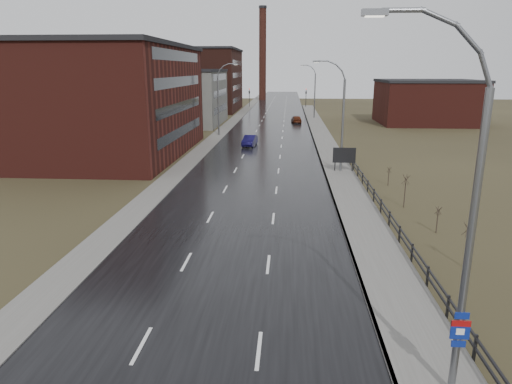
# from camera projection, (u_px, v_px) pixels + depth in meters

# --- Properties ---
(road) EXTENTS (14.00, 300.00, 0.06)m
(road) POSITION_uv_depth(u_px,v_px,m) (267.00, 138.00, 71.58)
(road) COLOR black
(road) RESTS_ON ground
(sidewalk_right) EXTENTS (3.20, 180.00, 0.18)m
(sidewalk_right) POSITION_uv_depth(u_px,v_px,m) (339.00, 174.00, 46.90)
(sidewalk_right) COLOR #595651
(sidewalk_right) RESTS_ON ground
(curb_right) EXTENTS (0.16, 180.00, 0.18)m
(curb_right) POSITION_uv_depth(u_px,v_px,m) (325.00, 173.00, 47.01)
(curb_right) COLOR slate
(curb_right) RESTS_ON ground
(sidewalk_left) EXTENTS (2.40, 260.00, 0.12)m
(sidewalk_left) POSITION_uv_depth(u_px,v_px,m) (216.00, 137.00, 72.14)
(sidewalk_left) COLOR #595651
(sidewalk_left) RESTS_ON ground
(warehouse_near) EXTENTS (22.44, 28.56, 13.50)m
(warehouse_near) POSITION_uv_depth(u_px,v_px,m) (94.00, 100.00, 56.82)
(warehouse_near) COLOR #471914
(warehouse_near) RESTS_ON ground
(warehouse_mid) EXTENTS (16.32, 20.40, 10.50)m
(warehouse_mid) POSITION_uv_depth(u_px,v_px,m) (180.00, 97.00, 88.78)
(warehouse_mid) COLOR slate
(warehouse_mid) RESTS_ON ground
(warehouse_far) EXTENTS (26.52, 24.48, 15.50)m
(warehouse_far) POSITION_uv_depth(u_px,v_px,m) (187.00, 80.00, 117.36)
(warehouse_far) COLOR #331611
(warehouse_far) RESTS_ON ground
(building_right) EXTENTS (18.36, 16.32, 8.50)m
(building_right) POSITION_uv_depth(u_px,v_px,m) (427.00, 102.00, 89.57)
(building_right) COLOR #471914
(building_right) RESTS_ON ground
(smokestack) EXTENTS (2.70, 2.70, 30.70)m
(smokestack) POSITION_uv_depth(u_px,v_px,m) (263.00, 54.00, 154.61)
(smokestack) COLOR #331611
(smokestack) RESTS_ON ground
(streetlight_main) EXTENTS (3.91, 0.29, 12.11)m
(streetlight_main) POSITION_uv_depth(u_px,v_px,m) (461.00, 223.00, 13.57)
(streetlight_main) COLOR slate
(streetlight_main) RESTS_ON ground
(streetlight_right_mid) EXTENTS (3.36, 0.28, 11.35)m
(streetlight_right_mid) POSITION_uv_depth(u_px,v_px,m) (340.00, 116.00, 46.37)
(streetlight_right_mid) COLOR slate
(streetlight_right_mid) RESTS_ON ground
(streetlight_left) EXTENTS (3.36, 0.28, 11.35)m
(streetlight_left) POSITION_uv_depth(u_px,v_px,m) (220.00, 99.00, 72.52)
(streetlight_left) COLOR slate
(streetlight_left) RESTS_ON ground
(streetlight_right_far) EXTENTS (3.36, 0.28, 11.35)m
(streetlight_right_far) POSITION_uv_depth(u_px,v_px,m) (313.00, 91.00, 98.36)
(streetlight_right_far) COLOR slate
(streetlight_right_far) RESTS_ON ground
(guardrail) EXTENTS (0.10, 53.05, 1.10)m
(guardrail) POSITION_uv_depth(u_px,v_px,m) (392.00, 220.00, 30.55)
(guardrail) COLOR black
(guardrail) RESTS_ON ground
(shrub_c) EXTENTS (0.61, 0.64, 2.57)m
(shrub_c) POSITION_uv_depth(u_px,v_px,m) (467.00, 244.00, 24.62)
(shrub_c) COLOR #382D23
(shrub_c) RESTS_ON ground
(shrub_d) EXTENTS (0.44, 0.46, 1.82)m
(shrub_d) POSITION_uv_depth(u_px,v_px,m) (437.00, 219.00, 29.94)
(shrub_d) COLOR #382D23
(shrub_d) RESTS_ON ground
(shrub_e) EXTENTS (0.62, 0.65, 2.63)m
(shrub_e) POSITION_uv_depth(u_px,v_px,m) (405.00, 190.00, 35.40)
(shrub_e) COLOR #382D23
(shrub_e) RESTS_ON ground
(shrub_f) EXTENTS (0.42, 0.45, 1.76)m
(shrub_f) POSITION_uv_depth(u_px,v_px,m) (389.00, 176.00, 42.21)
(shrub_f) COLOR #382D23
(shrub_f) RESTS_ON ground
(billboard) EXTENTS (2.36, 0.17, 2.64)m
(billboard) POSITION_uv_depth(u_px,v_px,m) (344.00, 156.00, 47.31)
(billboard) COLOR black
(billboard) RESTS_ON ground
(traffic_light_left) EXTENTS (0.58, 2.73, 5.30)m
(traffic_light_left) POSITION_uv_depth(u_px,v_px,m) (249.00, 91.00, 128.71)
(traffic_light_left) COLOR black
(traffic_light_left) RESTS_ON ground
(traffic_light_right) EXTENTS (0.58, 2.73, 5.30)m
(traffic_light_right) POSITION_uv_depth(u_px,v_px,m) (306.00, 91.00, 127.61)
(traffic_light_right) COLOR black
(traffic_light_right) RESTS_ON ground
(car_near) EXTENTS (2.02, 4.63, 1.48)m
(car_near) POSITION_uv_depth(u_px,v_px,m) (250.00, 141.00, 63.90)
(car_near) COLOR #0F0B3B
(car_near) RESTS_ON ground
(car_far) EXTENTS (2.21, 4.56, 1.50)m
(car_far) POSITION_uv_depth(u_px,v_px,m) (296.00, 119.00, 91.06)
(car_far) COLOR #4E1D0D
(car_far) RESTS_ON ground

